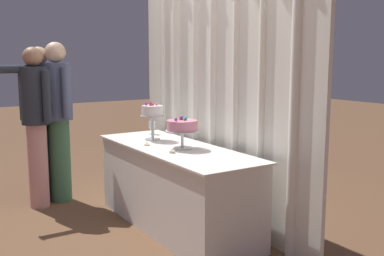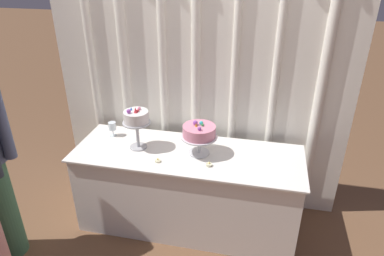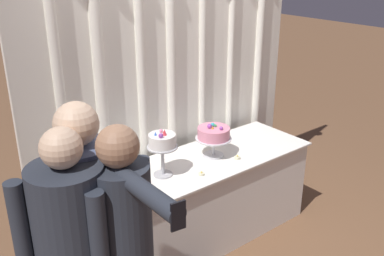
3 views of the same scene
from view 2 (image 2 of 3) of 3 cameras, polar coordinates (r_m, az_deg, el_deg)
name	(u,v)px [view 2 (image 2 of 3)]	position (r m, az deg, el deg)	size (l,w,h in m)	color
ground_plane	(185,229)	(3.35, -1.10, -16.29)	(24.00, 24.00, 0.00)	brown
draped_curtain	(197,50)	(3.08, 0.78, 12.71)	(2.72, 0.17, 2.90)	white
cake_table	(188,189)	(3.18, -0.73, -10.02)	(1.96, 0.70, 0.77)	white
cake_display_nearleft	(136,119)	(2.95, -9.14, 1.43)	(0.24, 0.24, 0.39)	#B2B2B7
cake_display_nearright	(199,133)	(2.86, 1.18, -0.79)	(0.31, 0.31, 0.30)	silver
wine_glass	(112,126)	(3.27, -12.98, 0.26)	(0.07, 0.07, 0.14)	silver
tealight_far_left	(158,161)	(2.85, -5.64, -5.39)	(0.05, 0.05, 0.03)	beige
tealight_near_left	(209,165)	(2.79, 2.81, -6.05)	(0.05, 0.05, 0.04)	beige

